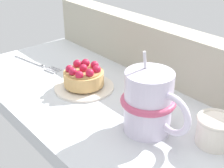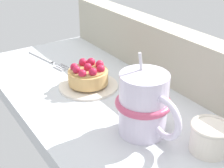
% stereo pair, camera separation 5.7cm
% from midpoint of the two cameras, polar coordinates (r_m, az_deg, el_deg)
% --- Properties ---
extents(ground_plane, '(0.69, 0.35, 0.03)m').
position_cam_midpoint_polar(ground_plane, '(0.64, -3.54, -3.21)').
color(ground_plane, silver).
extents(window_rail_back, '(0.67, 0.06, 0.11)m').
position_cam_midpoint_polar(window_rail_back, '(0.69, 6.00, 6.05)').
color(window_rail_back, '#B2AD99').
rests_on(window_rail_back, ground_plane).
extents(dessert_plate, '(0.12, 0.12, 0.01)m').
position_cam_midpoint_polar(dessert_plate, '(0.66, -7.53, -0.45)').
color(dessert_plate, silver).
rests_on(dessert_plate, ground_plane).
extents(raspberry_tart, '(0.08, 0.08, 0.04)m').
position_cam_midpoint_polar(raspberry_tart, '(0.65, -7.65, 1.41)').
color(raspberry_tart, tan).
rests_on(raspberry_tart, dessert_plate).
extents(coffee_mug, '(0.13, 0.09, 0.13)m').
position_cam_midpoint_polar(coffee_mug, '(0.50, 3.58, -3.47)').
color(coffee_mug, silver).
rests_on(coffee_mug, ground_plane).
extents(dessert_fork, '(0.16, 0.05, 0.01)m').
position_cam_midpoint_polar(dessert_fork, '(0.79, -15.51, 3.64)').
color(dessert_fork, '#B7B7BC').
rests_on(dessert_fork, ground_plane).
extents(sugar_bowl, '(0.06, 0.06, 0.05)m').
position_cam_midpoint_polar(sugar_bowl, '(0.50, 15.11, -8.13)').
color(sugar_bowl, silver).
rests_on(sugar_bowl, ground_plane).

